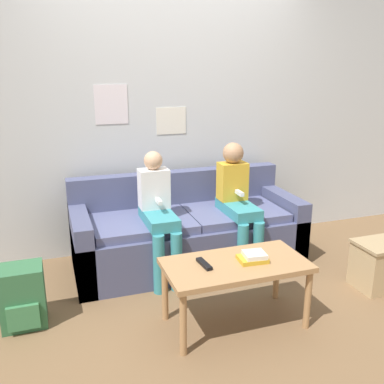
{
  "coord_description": "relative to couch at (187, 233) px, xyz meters",
  "views": [
    {
      "loc": [
        -1.1,
        -2.83,
        1.68
      ],
      "look_at": [
        0.0,
        0.37,
        0.69
      ],
      "focal_mm": 40.0,
      "sensor_mm": 36.0,
      "label": 1
    }
  ],
  "objects": [
    {
      "name": "ground_plane",
      "position": [
        0.0,
        -0.5,
        -0.27
      ],
      "size": [
        10.0,
        10.0,
        0.0
      ],
      "primitive_type": "plane",
      "color": "brown"
    },
    {
      "name": "wall_back",
      "position": [
        -0.0,
        0.49,
        1.03
      ],
      "size": [
        8.0,
        0.06,
        2.6
      ],
      "color": "silver",
      "rests_on": "ground_plane"
    },
    {
      "name": "couch",
      "position": [
        0.0,
        0.0,
        0.0
      ],
      "size": [
        1.96,
        0.78,
        0.77
      ],
      "color": "#4C5175",
      "rests_on": "ground_plane"
    },
    {
      "name": "coffee_table",
      "position": [
        0.0,
        -1.01,
        0.12
      ],
      "size": [
        0.94,
        0.49,
        0.45
      ],
      "color": "#AD7F51",
      "rests_on": "ground_plane"
    },
    {
      "name": "person_left",
      "position": [
        -0.3,
        -0.19,
        0.3
      ],
      "size": [
        0.24,
        0.54,
        1.03
      ],
      "color": "teal",
      "rests_on": "ground_plane"
    },
    {
      "name": "person_right",
      "position": [
        0.39,
        -0.18,
        0.33
      ],
      "size": [
        0.24,
        0.54,
        1.07
      ],
      "color": "teal",
      "rests_on": "ground_plane"
    },
    {
      "name": "tv_remote",
      "position": [
        -0.21,
        -0.99,
        0.19
      ],
      "size": [
        0.06,
        0.17,
        0.02
      ],
      "rotation": [
        0.0,
        0.0,
        0.09
      ],
      "color": "black",
      "rests_on": "coffee_table"
    },
    {
      "name": "book_stack",
      "position": [
        0.12,
        -1.03,
        0.21
      ],
      "size": [
        0.2,
        0.16,
        0.06
      ],
      "color": "gold",
      "rests_on": "coffee_table"
    },
    {
      "name": "storage_box",
      "position": [
        1.27,
        -0.93,
        -0.08
      ],
      "size": [
        0.35,
        0.31,
        0.38
      ],
      "color": "tan",
      "rests_on": "ground_plane"
    },
    {
      "name": "backpack",
      "position": [
        -1.34,
        -0.57,
        -0.07
      ],
      "size": [
        0.29,
        0.26,
        0.42
      ],
      "color": "#336B42",
      "rests_on": "ground_plane"
    }
  ]
}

